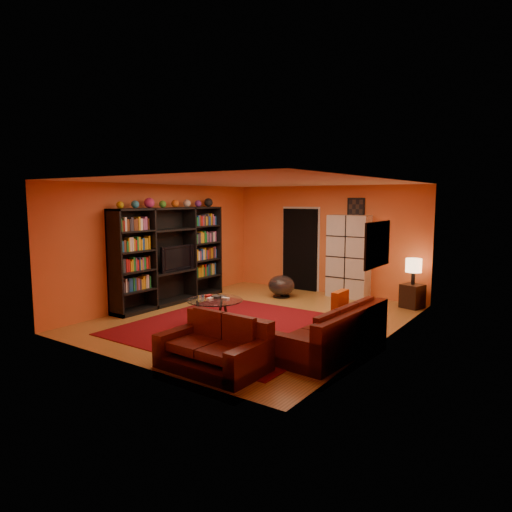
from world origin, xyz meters
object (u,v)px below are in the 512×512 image
Objects in this scene: sofa at (337,334)px; table_lamp at (414,266)px; entertainment_unit at (170,256)px; loveseat at (217,347)px; storage_cabinet at (349,257)px; tv at (175,258)px; coffee_table at (215,302)px; bowl_chair at (281,286)px; side_table at (412,296)px.

table_lamp reaches higher than sofa.
loveseat is at bearing -36.07° from entertainment_unit.
table_lamp is at bearing -7.04° from storage_cabinet.
tv is 0.99× the size of coffee_table.
storage_cabinet is at bearing 35.49° from bowl_chair.
entertainment_unit is 4.81× the size of bowl_chair.
loveseat reaches higher than coffee_table.
table_lamp is (1.55, -0.20, -0.07)m from storage_cabinet.
bowl_chair is at bearing 21.95° from loveseat.
side_table is (4.50, 2.60, -0.80)m from entertainment_unit.
bowl_chair is 1.14× the size of table_lamp.
coffee_table is 1.80× the size of table_lamp.
tv is (0.05, 0.07, -0.05)m from entertainment_unit.
entertainment_unit reaches higher than storage_cabinet.
side_table is at bearing -135.00° from table_lamp.
storage_cabinet reaches higher than tv.
sofa reaches higher than side_table.
tv is at bearing -150.45° from table_lamp.
table_lamp is at bearing 45.00° from side_table.
side_table is at bearing 13.97° from bowl_chair.
entertainment_unit is 1.57× the size of storage_cabinet.
bowl_chair is at bearing 96.92° from coffee_table.
entertainment_unit is 5.20m from table_lamp.
loveseat reaches higher than side_table.
table_lamp is (0.09, 3.54, 0.61)m from sofa.
coffee_table is at bearing -125.14° from side_table.
sofa reaches higher than bowl_chair.
side_table is at bearing -12.01° from loveseat.
tv is at bearing -131.91° from bowl_chair.
tv reaches higher than sofa.
storage_cabinet is at bearing 43.49° from entertainment_unit.
side_table is 0.64m from table_lamp.
loveseat is 5.19m from table_lamp.
table_lamp is at bearing 13.97° from bowl_chair.
storage_cabinet reaches higher than loveseat.
coffee_table is at bearing -116.56° from tv.
tv is at bearing -150.45° from side_table.
sofa is 3.45× the size of bowl_chair.
bowl_chair is at bearing 137.06° from sofa.
bowl_chair is 2.96m from table_lamp.
table_lamp is (1.18, 5.02, 0.61)m from loveseat.
loveseat is at bearing -85.50° from storage_cabinet.
loveseat is at bearing -69.25° from bowl_chair.
storage_cabinet is (0.92, 3.71, 0.51)m from coffee_table.
side_table is (2.81, 0.70, -0.03)m from bowl_chair.
entertainment_unit is at bearing -150.00° from table_lamp.
sofa is 3.59m from table_lamp.
tv is 1.95× the size of side_table.
tv is 0.51× the size of storage_cabinet.
tv is 2.28m from coffee_table.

